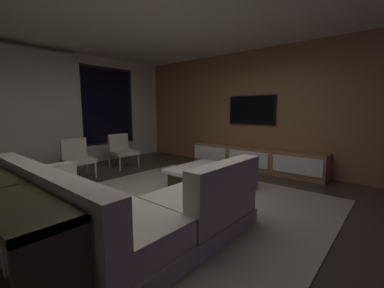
% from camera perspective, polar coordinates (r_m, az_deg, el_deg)
% --- Properties ---
extents(floor, '(9.20, 9.20, 0.00)m').
position_cam_1_polar(floor, '(3.63, -5.69, -14.09)').
color(floor, '#332B26').
extents(back_wall_with_window, '(6.60, 0.30, 2.70)m').
position_cam_1_polar(back_wall_with_window, '(6.46, -29.32, 6.78)').
color(back_wall_with_window, beige).
rests_on(back_wall_with_window, floor).
extents(media_wall, '(0.12, 7.80, 2.70)m').
position_cam_1_polar(media_wall, '(5.91, 16.21, 7.52)').
color(media_wall, '#8E6642').
rests_on(media_wall, floor).
extents(ceiling, '(8.20, 8.20, 0.00)m').
position_cam_1_polar(ceiling, '(3.62, -6.36, 29.64)').
color(ceiling, beige).
extents(area_rug, '(3.20, 3.80, 0.01)m').
position_cam_1_polar(area_rug, '(3.79, -0.71, -12.93)').
color(area_rug, gray).
rests_on(area_rug, floor).
extents(sectional_couch, '(1.98, 2.50, 0.82)m').
position_cam_1_polar(sectional_couch, '(2.85, -17.50, -14.40)').
color(sectional_couch, '#A49C8C').
rests_on(sectional_couch, floor).
extents(coffee_table, '(1.16, 1.16, 0.36)m').
position_cam_1_polar(coffee_table, '(4.31, 3.89, -7.85)').
color(coffee_table, '#33321E').
rests_on(coffee_table, floor).
extents(book_stack_on_coffee_table, '(0.29, 0.20, 0.06)m').
position_cam_1_polar(book_stack_on_coffee_table, '(4.28, 6.30, -5.21)').
color(book_stack_on_coffee_table, '#C7C746').
rests_on(book_stack_on_coffee_table, coffee_table).
extents(accent_chair_near_window, '(0.59, 0.61, 0.78)m').
position_cam_1_polar(accent_chair_near_window, '(6.10, -15.88, -1.10)').
color(accent_chair_near_window, '#B2ADA0').
rests_on(accent_chair_near_window, floor).
extents(accent_chair_by_curtain, '(0.61, 0.63, 0.78)m').
position_cam_1_polar(accent_chair_by_curtain, '(5.48, -25.03, -2.53)').
color(accent_chair_by_curtain, '#B2ADA0').
rests_on(accent_chair_by_curtain, floor).
extents(media_console, '(0.46, 3.10, 0.52)m').
position_cam_1_polar(media_console, '(5.77, 14.14, -3.37)').
color(media_console, '#8E6642').
rests_on(media_console, floor).
extents(mounted_tv, '(0.05, 1.14, 0.66)m').
position_cam_1_polar(mounted_tv, '(5.92, 13.55, 7.62)').
color(mounted_tv, black).
extents(console_table_behind_couch, '(0.40, 2.10, 0.74)m').
position_cam_1_polar(console_table_behind_couch, '(2.61, -37.10, -14.91)').
color(console_table_behind_couch, '#33321E').
rests_on(console_table_behind_couch, floor).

